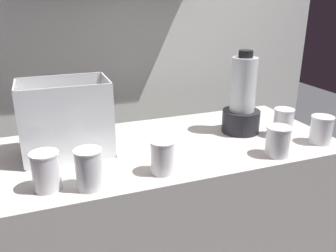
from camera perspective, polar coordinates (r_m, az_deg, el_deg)
The scene contains 10 objects.
counter at distance 1.68m, azimuth -0.00°, elevation -17.20°, with size 1.40×0.64×0.90m, color beige.
back_wall_unit at distance 2.08m, azimuth -7.79°, elevation 14.34°, with size 2.60×0.24×2.50m.
carrot_display_bin at distance 1.39m, azimuth -16.24°, elevation -0.64°, with size 0.33×0.21×0.29m.
blender_pitcher at distance 1.57m, azimuth 12.00°, elevation 3.82°, with size 0.17×0.17×0.36m.
juice_cup_carrot_far_left at distance 1.17m, azimuth -19.21°, elevation -7.33°, with size 0.09×0.09×0.13m.
juice_cup_carrot_left at distance 1.14m, azimuth -12.71°, elevation -7.27°, with size 0.09×0.09×0.13m.
juice_cup_pomegranate_middle at distance 1.20m, azimuth -0.91°, elevation -5.42°, with size 0.09×0.09×0.12m.
juice_cup_orange_right at distance 1.39m, azimuth 17.45°, elevation -2.63°, with size 0.09×0.09×0.12m.
juice_cup_mango_far_right at distance 1.60m, azimuth 18.23°, elevation 0.26°, with size 0.09×0.09×0.12m.
juice_cup_carrot_rightmost at distance 1.58m, azimuth 23.70°, elevation -0.67°, with size 0.09×0.09×0.12m.
Camera 1 is at (-0.47, -1.25, 1.47)m, focal length 37.36 mm.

